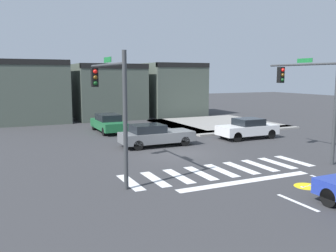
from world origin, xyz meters
The scene contains 10 objects.
ground_plane centered at (0.00, 0.00, 0.00)m, with size 120.00×120.00×0.00m, color #353538.
crosswalk_near centered at (0.00, -4.50, 0.00)m, with size 9.86×2.60×0.01m.
bike_detector_marking centered at (1.81, -8.19, 0.00)m, with size 1.05×1.05×0.01m.
curb_corner_northeast centered at (8.49, 9.42, 0.07)m, with size 10.00×10.60×0.15m.
storefront_row centered at (0.83, 19.01, 2.98)m, with size 21.87×6.25×6.04m.
traffic_signal_southeast centered at (5.88, -4.12, 3.89)m, with size 0.32×5.05×5.54m.
traffic_signal_southwest centered at (-5.14, -3.21, 3.84)m, with size 0.32×5.29×5.59m.
car_green centered at (-1.60, 9.62, 0.75)m, with size 1.81×4.79×1.47m.
car_gray centered at (-0.49, 2.57, 0.73)m, with size 4.80×1.91×1.45m.
car_white centered at (6.79, 2.34, 0.75)m, with size 4.42×1.92×1.48m.
Camera 1 is at (-9.74, -19.05, 4.62)m, focal length 38.98 mm.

